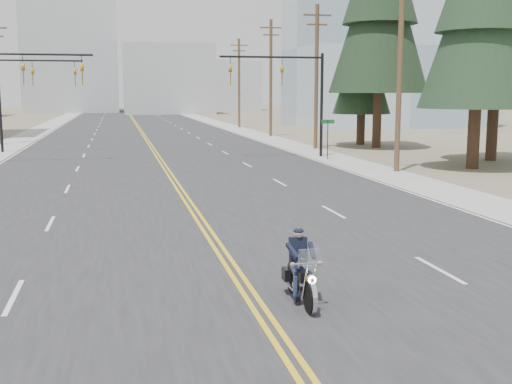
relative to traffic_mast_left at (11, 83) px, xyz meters
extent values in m
plane|color=#776D56|center=(8.98, -32.00, -4.94)|extent=(400.00, 400.00, 0.00)
cube|color=#303033|center=(8.98, 38.00, -4.93)|extent=(20.00, 200.00, 0.01)
cube|color=#A5A5A0|center=(-2.52, 38.00, -4.93)|extent=(3.00, 200.00, 0.01)
cube|color=#A5A5A0|center=(20.48, 38.00, -4.93)|extent=(3.00, 200.00, 0.01)
cylinder|color=black|center=(1.48, 0.00, 1.76)|extent=(7.00, 0.14, 0.14)
imported|color=#BF8C0C|center=(0.78, 0.00, 1.11)|extent=(0.21, 0.26, 1.30)
imported|color=#BF8C0C|center=(4.28, 0.00, 1.11)|extent=(0.21, 0.26, 1.30)
cylinder|color=black|center=(19.98, 0.00, -1.44)|extent=(0.20, 0.20, 7.00)
cylinder|color=black|center=(16.48, 0.00, 1.76)|extent=(7.00, 0.14, 0.14)
imported|color=#BF8C0C|center=(17.18, 0.00, 1.11)|extent=(0.21, 0.26, 1.30)
imported|color=#BF8C0C|center=(13.68, 0.00, 1.11)|extent=(0.21, 0.26, 1.30)
cylinder|color=black|center=(-2.02, 8.00, -1.44)|extent=(0.20, 0.20, 7.00)
cylinder|color=black|center=(0.98, 8.00, 1.76)|extent=(6.00, 0.14, 0.14)
imported|color=#BF8C0C|center=(0.38, 8.00, 1.11)|extent=(0.21, 0.26, 1.30)
imported|color=#BF8C0C|center=(3.38, 8.00, 1.11)|extent=(0.21, 0.26, 1.30)
cylinder|color=black|center=(19.78, -2.00, -3.64)|extent=(0.06, 0.06, 2.60)
cube|color=#0C5926|center=(19.78, -2.00, -2.44)|extent=(0.90, 0.03, 0.25)
cylinder|color=brown|center=(21.48, -9.00, 0.81)|extent=(0.30, 0.30, 11.50)
cylinder|color=brown|center=(21.48, 6.00, 0.56)|extent=(0.30, 0.30, 11.00)
cube|color=brown|center=(21.48, 6.00, 5.26)|extent=(2.20, 0.12, 0.12)
cube|color=brown|center=(21.48, 6.00, 4.56)|extent=(1.60, 0.12, 0.12)
cylinder|color=brown|center=(21.48, 21.00, 0.81)|extent=(0.30, 0.30, 11.50)
cube|color=brown|center=(21.48, 21.00, 5.76)|extent=(2.20, 0.12, 0.12)
cube|color=brown|center=(21.48, 21.00, 5.06)|extent=(1.60, 0.12, 0.12)
cylinder|color=brown|center=(21.48, 38.00, 0.56)|extent=(0.30, 0.30, 11.00)
cube|color=brown|center=(21.48, 38.00, 5.26)|extent=(2.20, 0.12, 0.12)
cube|color=brown|center=(21.48, 38.00, 4.56)|extent=(1.60, 0.12, 0.12)
cube|color=#9EB5CC|center=(40.98, 38.00, 5.06)|extent=(24.00, 16.00, 20.00)
cube|color=#ADB2B7|center=(16.98, 93.00, 2.06)|extent=(18.00, 14.00, 14.00)
cube|color=#B7BCC6|center=(48.98, 78.00, 4.06)|extent=(16.00, 12.00, 18.00)
cube|color=#ADB2B7|center=(-3.02, 108.00, 8.06)|extent=(20.00, 15.00, 26.00)
cube|color=#B7BCC6|center=(33.98, 118.00, 1.06)|extent=(14.00, 14.00, 12.00)
cylinder|color=#382619|center=(26.43, -8.54, -3.20)|extent=(0.68, 0.68, 3.48)
cone|color=black|center=(26.43, -8.54, 3.77)|extent=(6.58, 6.58, 10.45)
cylinder|color=#382619|center=(30.03, -4.71, -3.10)|extent=(0.80, 0.80, 3.66)
cone|color=#1A3219|center=(30.03, -4.71, 4.23)|extent=(6.87, 6.87, 10.99)
cylinder|color=#382619|center=(26.61, 6.10, -2.77)|extent=(0.76, 0.76, 4.34)
cone|color=black|center=(26.61, 6.10, 5.91)|extent=(7.81, 7.81, 13.02)
cylinder|color=#382619|center=(26.49, 9.22, -3.63)|extent=(0.61, 0.61, 2.61)
cone|color=black|center=(26.49, 9.22, 1.59)|extent=(4.87, 4.87, 7.83)
cone|color=black|center=(26.49, 9.22, 3.80)|extent=(3.65, 3.65, 5.87)
cone|color=black|center=(26.49, 9.22, 6.02)|extent=(2.44, 2.44, 4.17)
camera|label=1|loc=(6.26, -42.08, -0.56)|focal=45.00mm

